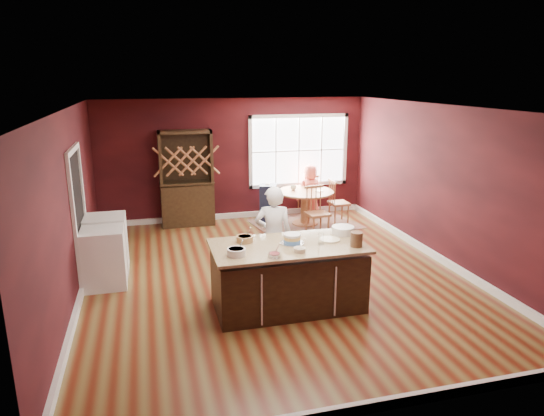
{
  "coord_description": "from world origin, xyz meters",
  "views": [
    {
      "loc": [
        -1.91,
        -7.12,
        3.14
      ],
      "look_at": [
        0.05,
        0.35,
        1.05
      ],
      "focal_mm": 32.0,
      "sensor_mm": 36.0,
      "label": 1
    }
  ],
  "objects": [
    {
      "name": "room_shell",
      "position": [
        0.0,
        0.0,
        1.35
      ],
      "size": [
        7.0,
        7.0,
        7.0
      ],
      "color": "brown",
      "rests_on": "ground"
    },
    {
      "name": "window",
      "position": [
        1.5,
        3.47,
        1.5
      ],
      "size": [
        2.36,
        0.1,
        1.66
      ],
      "primitive_type": null,
      "color": "white",
      "rests_on": "room_shell"
    },
    {
      "name": "doorway",
      "position": [
        -2.97,
        0.6,
        1.02
      ],
      "size": [
        0.08,
        1.26,
        2.13
      ],
      "primitive_type": null,
      "color": "white",
      "rests_on": "room_shell"
    },
    {
      "name": "kitchen_island",
      "position": [
        -0.11,
        -1.11,
        0.44
      ],
      "size": [
        2.1,
        1.1,
        0.92
      ],
      "color": "black",
      "rests_on": "ground"
    },
    {
      "name": "dining_table",
      "position": [
        1.39,
        2.6,
        0.53
      ],
      "size": [
        1.23,
        1.23,
        0.75
      ],
      "color": "brown",
      "rests_on": "ground"
    },
    {
      "name": "baker",
      "position": [
        -0.1,
        -0.32,
        0.79
      ],
      "size": [
        0.65,
        0.5,
        1.57
      ],
      "primitive_type": "imported",
      "rotation": [
        0.0,
        0.0,
        2.91
      ],
      "color": "white",
      "rests_on": "ground"
    },
    {
      "name": "layer_cake",
      "position": [
        -0.04,
        -1.07,
        0.99
      ],
      "size": [
        0.33,
        0.33,
        0.14
      ],
      "primitive_type": null,
      "color": "white",
      "rests_on": "kitchen_island"
    },
    {
      "name": "bowl_blue",
      "position": [
        -0.87,
        -1.33,
        0.97
      ],
      "size": [
        0.24,
        0.24,
        0.09
      ],
      "primitive_type": "cylinder",
      "color": "silver",
      "rests_on": "kitchen_island"
    },
    {
      "name": "bowl_yellow",
      "position": [
        -0.66,
        -0.84,
        0.96
      ],
      "size": [
        0.23,
        0.23,
        0.09
      ],
      "primitive_type": "cylinder",
      "color": "#935D39",
      "rests_on": "kitchen_island"
    },
    {
      "name": "bowl_pink",
      "position": [
        -0.41,
        -1.53,
        0.95
      ],
      "size": [
        0.16,
        0.16,
        0.06
      ],
      "primitive_type": "cylinder",
      "color": "white",
      "rests_on": "kitchen_island"
    },
    {
      "name": "bowl_olive",
      "position": [
        -0.04,
        -1.42,
        0.95
      ],
      "size": [
        0.16,
        0.16,
        0.06
      ],
      "primitive_type": "cylinder",
      "color": "beige",
      "rests_on": "kitchen_island"
    },
    {
      "name": "drinking_glass",
      "position": [
        0.33,
        -1.2,
        1.0
      ],
      "size": [
        0.08,
        0.08,
        0.16
      ],
      "primitive_type": "cylinder",
      "color": "silver",
      "rests_on": "kitchen_island"
    },
    {
      "name": "dinner_plate",
      "position": [
        0.51,
        -1.07,
        0.93
      ],
      "size": [
        0.29,
        0.29,
        0.02
      ],
      "primitive_type": "cylinder",
      "color": "beige",
      "rests_on": "kitchen_island"
    },
    {
      "name": "white_tub",
      "position": [
        0.81,
        -0.85,
        0.98
      ],
      "size": [
        0.33,
        0.33,
        0.11
      ],
      "primitive_type": "cylinder",
      "color": "white",
      "rests_on": "kitchen_island"
    },
    {
      "name": "stoneware_crock",
      "position": [
        0.77,
        -1.4,
        1.02
      ],
      "size": [
        0.17,
        0.17,
        0.2
      ],
      "primitive_type": "cylinder",
      "color": "brown",
      "rests_on": "kitchen_island"
    },
    {
      "name": "rug",
      "position": [
        1.39,
        2.6,
        0.01
      ],
      "size": [
        2.4,
        2.0,
        0.01
      ],
      "primitive_type": "cube",
      "rotation": [
        0.0,
        0.0,
        0.17
      ],
      "color": "brown",
      "rests_on": "ground"
    },
    {
      "name": "chair_east",
      "position": [
        2.15,
        2.54,
        0.49
      ],
      "size": [
        0.41,
        0.43,
        0.98
      ],
      "primitive_type": null,
      "rotation": [
        0.0,
        0.0,
        1.62
      ],
      "color": "brown",
      "rests_on": "ground"
    },
    {
      "name": "chair_south",
      "position": [
        1.37,
        1.76,
        0.52
      ],
      "size": [
        0.48,
        0.46,
        1.03
      ],
      "primitive_type": null,
      "rotation": [
        0.0,
        0.0,
        0.13
      ],
      "color": "#9A6532",
      "rests_on": "ground"
    },
    {
      "name": "chair_north",
      "position": [
        1.72,
        3.4,
        0.47
      ],
      "size": [
        0.51,
        0.5,
        0.95
      ],
      "primitive_type": null,
      "rotation": [
        0.0,
        0.0,
        3.53
      ],
      "color": "brown",
      "rests_on": "ground"
    },
    {
      "name": "seated_woman",
      "position": [
        1.67,
        3.12,
        0.61
      ],
      "size": [
        0.64,
        0.46,
        1.22
      ],
      "primitive_type": "imported",
      "rotation": [
        0.0,
        0.0,
        3.27
      ],
      "color": "#CE5446",
      "rests_on": "ground"
    },
    {
      "name": "high_chair",
      "position": [
        0.63,
        2.92,
        0.45
      ],
      "size": [
        0.45,
        0.45,
        0.9
      ],
      "primitive_type": null,
      "rotation": [
        0.0,
        0.0,
        -0.29
      ],
      "color": "black",
      "rests_on": "ground"
    },
    {
      "name": "toddler",
      "position": [
        0.64,
        2.95,
        0.81
      ],
      "size": [
        0.18,
        0.14,
        0.26
      ],
      "primitive_type": null,
      "color": "#8CA5BF",
      "rests_on": "high_chair"
    },
    {
      "name": "table_plate",
      "position": [
        1.66,
        2.5,
        0.76
      ],
      "size": [
        0.19,
        0.19,
        0.01
      ],
      "primitive_type": "cylinder",
      "color": "beige",
      "rests_on": "dining_table"
    },
    {
      "name": "table_cup",
      "position": [
        1.16,
        2.75,
        0.8
      ],
      "size": [
        0.15,
        0.15,
        0.1
      ],
      "primitive_type": "imported",
      "rotation": [
        0.0,
        0.0,
        -0.16
      ],
      "color": "beige",
      "rests_on": "dining_table"
    },
    {
      "name": "hutch",
      "position": [
        -1.1,
        3.22,
        1.03
      ],
      "size": [
        1.12,
        0.47,
        2.06
      ],
      "primitive_type": "cube",
      "color": "#392612",
      "rests_on": "ground"
    },
    {
      "name": "washer",
      "position": [
        -2.64,
        0.28,
        0.46
      ],
      "size": [
        0.63,
        0.61,
        0.92
      ],
      "primitive_type": "cube",
      "color": "white",
      "rests_on": "ground"
    },
    {
      "name": "dryer",
      "position": [
        -2.64,
        0.92,
        0.47
      ],
      "size": [
        0.65,
        0.63,
        0.94
      ],
      "primitive_type": "cube",
      "color": "white",
      "rests_on": "ground"
    }
  ]
}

